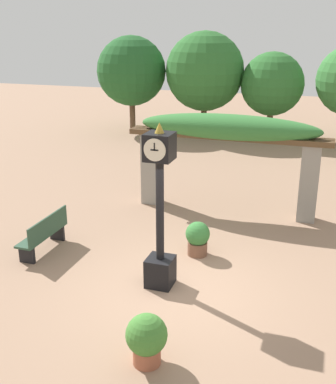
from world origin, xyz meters
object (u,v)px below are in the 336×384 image
Objects in this scene: potted_plant_near_right at (198,238)px; park_bench at (44,234)px; pedestal_clock at (160,215)px; potted_plant_near_left at (147,338)px.

park_bench is at bearing -164.56° from potted_plant_near_right.
park_bench is (-3.46, -0.96, 0.01)m from potted_plant_near_right.
pedestal_clock is 3.93× the size of potted_plant_near_left.
potted_plant_near_right is 0.50× the size of park_bench.
potted_plant_near_left is at bearing 51.10° from park_bench.
pedestal_clock reaches higher than potted_plant_near_left.
pedestal_clock is at bearing 104.34° from potted_plant_near_left.
potted_plant_near_left is 4.76m from park_bench.
park_bench reaches higher than potted_plant_near_right.
potted_plant_near_left is 1.06× the size of potted_plant_near_right.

